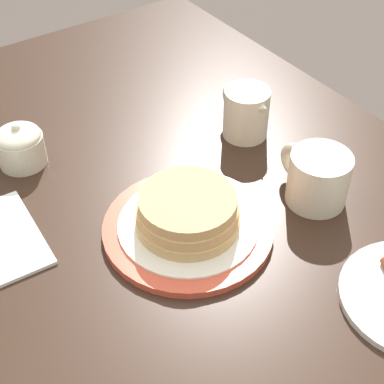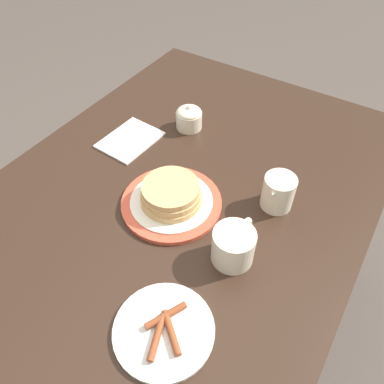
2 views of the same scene
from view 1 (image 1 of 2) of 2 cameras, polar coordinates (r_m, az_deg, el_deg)
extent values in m
cube|color=#332116|center=(0.89, -0.62, -4.89)|extent=(1.42, 0.93, 0.03)
cube|color=#332116|center=(1.71, -1.58, 5.50)|extent=(0.07, 0.07, 0.71)
cylinder|color=#DB5138|center=(0.88, -0.39, -3.52)|extent=(0.25, 0.25, 0.01)
cylinder|color=white|center=(0.87, -0.40, -3.15)|extent=(0.21, 0.21, 0.00)
cylinder|color=tan|center=(0.86, -0.40, -2.65)|extent=(0.15, 0.15, 0.02)
cylinder|color=tan|center=(0.85, -0.41, -1.81)|extent=(0.15, 0.15, 0.02)
cylinder|color=tan|center=(0.84, -0.41, -0.95)|extent=(0.14, 0.14, 0.02)
cylinder|color=beige|center=(0.92, 12.16, 1.26)|extent=(0.09, 0.09, 0.09)
torus|color=beige|center=(0.95, 10.19, 2.80)|extent=(0.06, 0.02, 0.06)
cylinder|color=brown|center=(0.90, 12.49, 2.99)|extent=(0.08, 0.08, 0.00)
cylinder|color=beige|center=(1.04, 5.27, 7.64)|extent=(0.08, 0.08, 0.09)
cone|color=beige|center=(1.00, 6.68, 8.20)|extent=(0.04, 0.04, 0.04)
torus|color=beige|center=(1.06, 3.94, 9.05)|extent=(0.05, 0.01, 0.05)
cylinder|color=beige|center=(1.03, -16.23, 3.94)|extent=(0.08, 0.08, 0.05)
ellipsoid|color=beige|center=(1.01, -16.55, 5.25)|extent=(0.08, 0.08, 0.03)
sphere|color=beige|center=(1.00, -16.72, 5.98)|extent=(0.01, 0.01, 0.01)
camera|label=2|loc=(0.73, 66.66, 28.32)|focal=35.00mm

